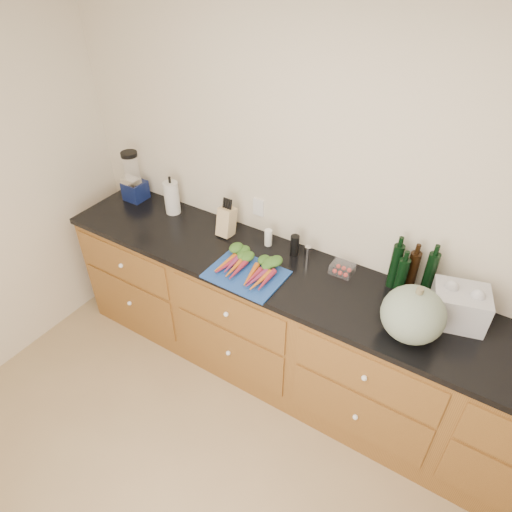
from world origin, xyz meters
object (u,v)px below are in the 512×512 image
Objects in this scene: blender_appliance at (133,179)px; squash at (413,314)px; cutting_board at (246,274)px; tomato_box at (342,269)px; carrots at (250,267)px; paper_towel at (172,198)px; knife_block at (226,222)px.

squash is at bearing -7.15° from blender_appliance.
tomato_box is at bearing 34.45° from cutting_board.
squash reaches higher than cutting_board.
blender_appliance is (-1.21, 0.28, 0.13)m from carrots.
blender_appliance is 1.58× the size of paper_towel.
cutting_board is 1.88× the size of paper_towel.
carrots is 1.00× the size of blender_appliance.
squash is 1.84m from paper_towel.
paper_towel is (-0.84, 0.28, 0.09)m from carrots.
paper_towel is at bearing 161.82° from carrots.
knife_block reaches higher than cutting_board.
cutting_board is 2.32× the size of knife_block.
squash is at bearing -30.02° from tomato_box.
cutting_board is at bearing -20.77° from paper_towel.
squash is 1.65× the size of knife_block.
squash is (0.98, 0.00, 0.11)m from carrots.
blender_appliance is 0.37m from paper_towel.
blender_appliance is at bearing 165.28° from cutting_board.
knife_block reaches higher than tomato_box.
paper_towel is 1.23× the size of knife_block.
carrots reaches higher than tomato_box.
paper_towel is 0.49m from knife_block.
tomato_box is (0.83, 0.03, -0.07)m from knife_block.
cutting_board is 1.26m from blender_appliance.
paper_towel is (0.37, 0.00, -0.05)m from blender_appliance.
knife_block is 0.84m from tomato_box.
cutting_board is at bearing -40.36° from knife_block.
blender_appliance is at bearing 167.19° from carrots.
carrots is at bearing -12.81° from blender_appliance.
cutting_board is 1.41× the size of squash.
blender_appliance reaches higher than carrots.
carrots is 1.25m from blender_appliance.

